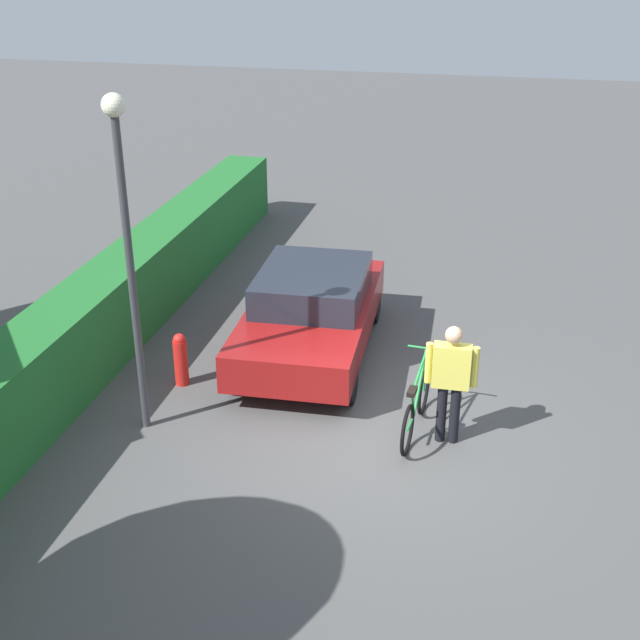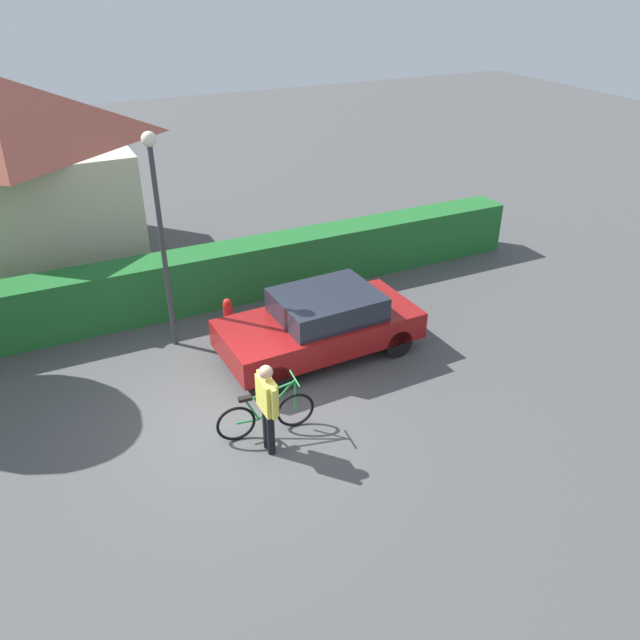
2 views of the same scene
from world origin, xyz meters
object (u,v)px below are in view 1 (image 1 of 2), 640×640
object	(u,v)px
bicycle	(416,407)
person_rider	(451,376)
parked_car_near	(311,311)
fire_hydrant	(181,359)
street_lamp	(126,226)

from	to	relation	value
bicycle	person_rider	xyz separation A→B (m)	(-0.12, -0.42, 0.58)
parked_car_near	fire_hydrant	size ratio (longest dim) A/B	4.98
person_rider	parked_car_near	bearing A→B (deg)	48.31
bicycle	fire_hydrant	bearing A→B (deg)	81.72
person_rider	fire_hydrant	size ratio (longest dim) A/B	2.02
person_rider	street_lamp	world-z (taller)	street_lamp
person_rider	street_lamp	distance (m)	4.40
bicycle	street_lamp	size ratio (longest dim) A/B	0.39
parked_car_near	fire_hydrant	bearing A→B (deg)	131.55
fire_hydrant	street_lamp	bearing A→B (deg)	177.56
person_rider	fire_hydrant	world-z (taller)	person_rider
street_lamp	fire_hydrant	size ratio (longest dim) A/B	5.41
street_lamp	fire_hydrant	bearing A→B (deg)	-2.44
parked_car_near	bicycle	world-z (taller)	parked_car_near
bicycle	fire_hydrant	size ratio (longest dim) A/B	2.10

